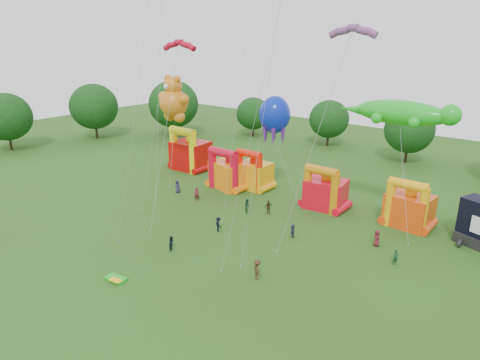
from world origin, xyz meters
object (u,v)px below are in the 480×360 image
Objects in this scene: bouncy_castle_2 at (253,173)px; octopus_kite at (280,144)px; bouncy_castle_0 at (189,153)px; spectator_4 at (268,207)px; gecko_kite at (403,159)px; teddy_bear_kite at (173,114)px; spectator_0 at (178,186)px.

bouncy_castle_2 is 0.43× the size of octopus_kite.
bouncy_castle_0 is 21.94m from spectator_4.
octopus_kite reaches higher than spectator_4.
gecko_kite reaches higher than spectator_4.
teddy_bear_kite is at bearing -171.97° from gecko_kite.
bouncy_castle_2 is 21.56m from gecko_kite.
spectator_4 is at bearing -3.71° from teddy_bear_kite.
gecko_kite reaches higher than bouncy_castle_0.
bouncy_castle_2 reaches higher than spectator_4.
octopus_kite is 8.79m from spectator_4.
bouncy_castle_0 is at bearing 121.31° from spectator_0.
bouncy_castle_0 is at bearing 177.79° from gecko_kite.
bouncy_castle_2 is 0.37× the size of teddy_bear_kite.
teddy_bear_kite is 1.15× the size of octopus_kite.
bouncy_castle_2 is 10.86m from spectator_0.
spectator_4 is (7.09, -6.20, -1.38)m from bouncy_castle_2.
teddy_bear_kite reaches higher than spectator_4.
gecko_kite is at bearing 9.79° from spectator_0.
bouncy_castle_2 is at bearing -2.95° from bouncy_castle_0.
bouncy_castle_2 is at bearing -95.02° from spectator_4.
teddy_bear_kite is (2.99, -5.75, 7.50)m from bouncy_castle_0.
bouncy_castle_2 is 7.31m from octopus_kite.
octopus_kite is (18.64, -1.56, 4.82)m from bouncy_castle_0.
spectator_0 is (-12.00, -7.32, -6.60)m from octopus_kite.
bouncy_castle_0 is at bearing 175.20° from octopus_kite.
bouncy_castle_2 is 3.40× the size of spectator_4.
spectator_4 is at bearing -157.71° from gecko_kite.
gecko_kite is at bearing 8.03° from teddy_bear_kite.
bouncy_castle_0 is 34.83m from gecko_kite.
gecko_kite is at bearing 148.42° from spectator_4.
teddy_bear_kite reaches higher than octopus_kite.
octopus_kite is at bearing 14.98° from teddy_bear_kite.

